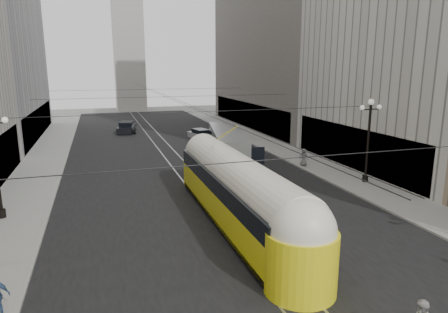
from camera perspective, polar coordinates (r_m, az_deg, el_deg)
road at (r=41.12m, az=-7.59°, el=0.14°), size 20.00×85.00×0.02m
sidewalk_left at (r=44.27m, az=-23.89°, el=0.15°), size 4.00×72.00×0.15m
sidewalk_right at (r=47.80m, az=5.96°, el=2.03°), size 4.00×72.00×0.15m
rail_left at (r=41.00m, az=-8.63°, el=0.08°), size 0.12×85.00×0.04m
rail_right at (r=41.25m, az=-6.57°, el=0.21°), size 0.12×85.00×0.04m
building_right_far at (r=61.70m, az=8.88°, el=19.47°), size 12.60×32.60×32.60m
distant_tower at (r=87.57m, az=-13.56°, el=16.33°), size 6.00×6.00×31.36m
lamppost_right_mid at (r=32.10m, az=19.95°, el=2.79°), size 1.86×0.44×6.37m
catenary at (r=39.30m, az=-7.41°, el=8.25°), size 25.00×72.00×0.23m
streetcar at (r=22.91m, az=1.87°, el=-4.76°), size 2.98×18.34×4.02m
city_bus at (r=37.35m, az=0.42°, el=1.63°), size 4.88×12.47×3.08m
sedan_white_far at (r=50.08m, az=-3.37°, el=3.14°), size 2.61×4.31×1.27m
sedan_dark_far at (r=56.63m, az=-13.72°, el=4.03°), size 2.98×5.14×1.52m
pedestrian_sidewalk_right at (r=36.40m, az=11.32°, el=-0.12°), size 0.89×0.74×1.56m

